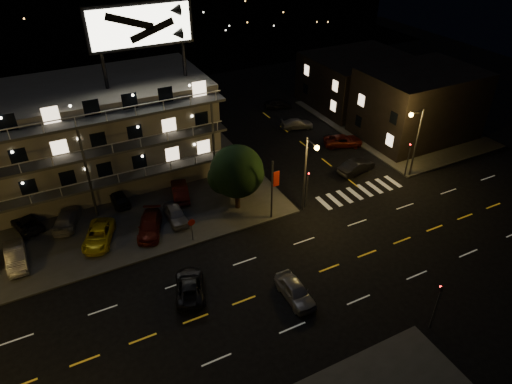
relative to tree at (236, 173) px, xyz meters
name	(u,v)px	position (x,y,z in m)	size (l,w,h in m)	color
ground	(267,292)	(-2.75, -11.39, -4.16)	(140.00, 140.00, 0.00)	black
curb_nw	(50,207)	(-16.75, 8.61, -4.09)	(44.00, 24.00, 0.15)	#363634
curb_ne	(391,122)	(27.25, 8.61, -4.09)	(16.00, 24.00, 0.15)	#363634
motel	(74,136)	(-12.69, 12.50, 1.18)	(28.00, 13.80, 18.10)	gray
side_bldg_front	(418,104)	(27.24, 4.61, 0.09)	(14.06, 10.00, 8.50)	black
side_bldg_back	(358,80)	(27.24, 16.61, -0.66)	(14.06, 12.00, 7.00)	black
streetlight_nc	(307,168)	(5.75, -3.45, 0.80)	(0.44, 1.92, 8.00)	#2D2D30
streetlight_ne	(415,137)	(19.39, -3.09, 0.80)	(1.92, 0.44, 8.00)	#2D2D30
signal_nw	(307,185)	(6.25, -2.89, -1.59)	(0.20, 0.27, 4.60)	#2D2D30
signal_sw	(437,302)	(6.25, -19.88, -1.59)	(0.20, 0.27, 4.60)	#2D2D30
signal_ne	(409,156)	(19.25, -2.89, -1.59)	(0.27, 0.20, 4.60)	#2D2D30
banner_north	(273,189)	(2.34, -2.99, -0.73)	(0.83, 0.16, 6.40)	#2D2D30
stop_sign	(192,226)	(-5.75, -2.81, -2.45)	(0.91, 0.11, 2.61)	#2D2D30
tree	(236,173)	(0.00, 0.00, 0.00)	(5.36, 5.16, 6.75)	black
lot_car_1	(16,257)	(-20.12, 1.01, -3.28)	(1.55, 4.43, 1.46)	gray
lot_car_2	(99,235)	(-13.32, 0.84, -3.34)	(2.23, 4.84, 1.34)	yellow
lot_car_3	(150,226)	(-8.82, 0.13, -3.32)	(1.94, 4.78, 1.39)	#51130B
lot_car_4	(175,214)	(-6.15, 0.78, -3.31)	(1.65, 4.10, 1.40)	gray
lot_car_6	(26,222)	(-19.01, 5.97, -3.40)	(2.04, 4.41, 1.23)	black
lot_car_7	(67,219)	(-15.50, 4.72, -3.32)	(1.92, 4.72, 1.37)	gray
lot_car_8	(119,197)	(-10.33, 6.11, -3.34)	(1.58, 3.94, 1.34)	black
lot_car_9	(180,191)	(-4.47, 4.28, -3.26)	(1.58, 4.53, 1.49)	#51130B
side_car_0	(356,167)	(14.86, 0.23, -3.40)	(1.60, 4.60, 1.51)	black
side_car_1	(343,141)	(17.44, 6.25, -3.49)	(2.21, 4.79, 1.33)	#51130B
side_car_2	(297,124)	(14.96, 13.14, -3.54)	(1.74, 4.29, 1.24)	gray
side_car_3	(278,103)	(15.98, 20.20, -3.48)	(1.62, 4.02, 1.37)	black
road_car_east	(295,291)	(-1.07, -12.90, -3.43)	(1.73, 4.31, 1.47)	gray
road_car_west	(190,286)	(-8.18, -8.65, -3.51)	(2.16, 4.69, 1.30)	black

